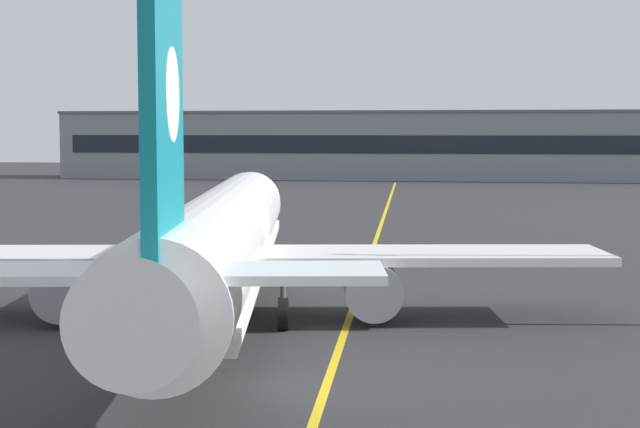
# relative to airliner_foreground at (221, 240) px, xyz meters

# --- Properties ---
(ground_plane) EXTENTS (400.00, 400.00, 0.00)m
(ground_plane) POSITION_rel_airliner_foreground_xyz_m (3.94, -10.09, -3.37)
(ground_plane) COLOR #2D2D30
(taxiway_centreline) EXTENTS (11.86, 179.65, 0.01)m
(taxiway_centreline) POSITION_rel_airliner_foreground_xyz_m (3.94, 19.91, -3.37)
(taxiway_centreline) COLOR yellow
(taxiway_centreline) RESTS_ON ground
(airliner_foreground) EXTENTS (32.35, 41.36, 11.65)m
(airliner_foreground) POSITION_rel_airliner_foreground_xyz_m (0.00, 0.00, 0.00)
(airliner_foreground) COLOR white
(airliner_foreground) RESTS_ON ground
(safety_cone_by_nose_gear) EXTENTS (0.44, 0.44, 0.55)m
(safety_cone_by_nose_gear) POSITION_rel_airliner_foreground_xyz_m (-0.06, 16.00, -3.11)
(safety_cone_by_nose_gear) COLOR orange
(safety_cone_by_nose_gear) RESTS_ON ground
(terminal_building) EXTENTS (112.34, 12.40, 10.91)m
(terminal_building) POSITION_rel_airliner_foreground_xyz_m (-0.84, 120.28, 2.09)
(terminal_building) COLOR gray
(terminal_building) RESTS_ON ground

